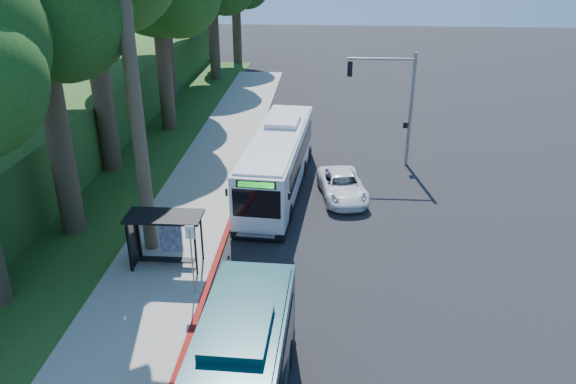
{
  "coord_description": "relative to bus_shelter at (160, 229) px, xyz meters",
  "views": [
    {
      "loc": [
        -0.34,
        -23.5,
        13.23
      ],
      "look_at": [
        -2.06,
        1.0,
        1.95
      ],
      "focal_mm": 35.0,
      "sensor_mm": 36.0,
      "label": 1
    }
  ],
  "objects": [
    {
      "name": "stop_sign_pole",
      "position": [
        1.86,
        -2.14,
        0.28
      ],
      "size": [
        0.35,
        0.06,
        3.17
      ],
      "color": "gray",
      "rests_on": "ground"
    },
    {
      "name": "ground",
      "position": [
        7.26,
        2.86,
        -1.81
      ],
      "size": [
        140.0,
        140.0,
        0.0
      ],
      "primitive_type": "plane",
      "color": "black",
      "rests_on": "ground"
    },
    {
      "name": "bus_shelter",
      "position": [
        0.0,
        0.0,
        0.0
      ],
      "size": [
        3.2,
        1.51,
        2.55
      ],
      "color": "black",
      "rests_on": "ground"
    },
    {
      "name": "sidewalk",
      "position": [
        -0.04,
        2.86,
        -1.75
      ],
      "size": [
        4.5,
        70.0,
        0.12
      ],
      "primitive_type": "cube",
      "color": "gray",
      "rests_on": "ground"
    },
    {
      "name": "pickup",
      "position": [
        7.94,
        7.64,
        -1.12
      ],
      "size": [
        3.08,
        5.23,
        1.37
      ],
      "primitive_type": "imported",
      "rotation": [
        0.0,
        0.0,
        0.17
      ],
      "color": "white",
      "rests_on": "ground"
    },
    {
      "name": "red_curb",
      "position": [
        2.26,
        -1.14,
        -1.74
      ],
      "size": [
        0.25,
        30.0,
        0.13
      ],
      "primitive_type": "cube",
      "color": "maroon",
      "rests_on": "ground"
    },
    {
      "name": "traffic_signal_pole",
      "position": [
        11.04,
        12.86,
        2.62
      ],
      "size": [
        4.1,
        0.3,
        7.0
      ],
      "color": "gray",
      "rests_on": "ground"
    },
    {
      "name": "white_bus",
      "position": [
        4.31,
        8.47,
        -0.04
      ],
      "size": [
        3.5,
        12.32,
        3.62
      ],
      "rotation": [
        0.0,
        0.0,
        -0.08
      ],
      "color": "silver",
      "rests_on": "ground"
    },
    {
      "name": "grass_verge",
      "position": [
        -5.74,
        7.86,
        -1.78
      ],
      "size": [
        8.0,
        70.0,
        0.06
      ],
      "primitive_type": "cube",
      "color": "#234719",
      "rests_on": "ground"
    }
  ]
}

